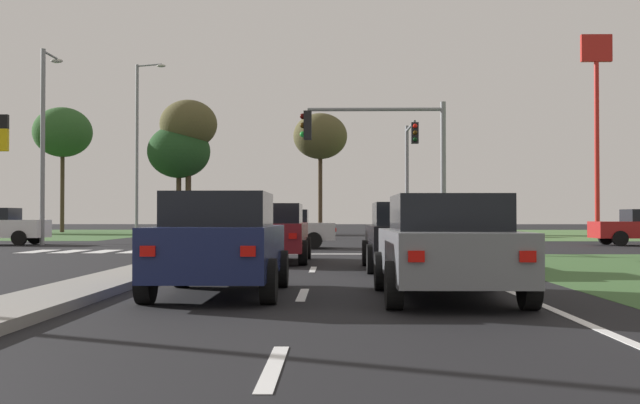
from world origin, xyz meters
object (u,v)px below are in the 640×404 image
at_px(street_lamp_second, 44,135).
at_px(treeline_fourth, 189,125).
at_px(car_maroon_seventh, 272,232).
at_px(street_lamp_third, 139,142).
at_px(fastfood_pole_sign, 596,90).
at_px(treeline_fifth, 320,137).
at_px(traffic_signal_near_right, 387,148).
at_px(pedestrian_at_median, 268,217).
at_px(traffic_signal_far_right, 410,160).
at_px(car_black_fourth, 409,235).
at_px(car_grey_eighth, 447,246).
at_px(treeline_second, 63,133).
at_px(treeline_third, 179,152).
at_px(car_silver_near, 278,228).
at_px(car_navy_third, 220,243).
at_px(car_blue_fifth, 237,223).

height_order(street_lamp_second, treeline_fourth, treeline_fourth).
height_order(car_maroon_seventh, street_lamp_third, street_lamp_third).
relative_size(fastfood_pole_sign, treeline_fifth, 1.33).
bearing_deg(traffic_signal_near_right, street_lamp_second, 151.04).
distance_m(pedestrian_at_median, fastfood_pole_sign, 20.68).
relative_size(traffic_signal_far_right, fastfood_pole_sign, 0.48).
height_order(car_black_fourth, pedestrian_at_median, pedestrian_at_median).
xyz_separation_m(car_maroon_seventh, street_lamp_third, (-10.77, 29.22, 5.21)).
distance_m(car_maroon_seventh, car_grey_eighth, 10.20).
relative_size(treeline_second, treeline_fifth, 1.10).
bearing_deg(street_lamp_second, car_grey_eighth, -57.76).
xyz_separation_m(pedestrian_at_median, treeline_third, (-7.69, 12.79, 4.83)).
distance_m(car_black_fourth, street_lamp_third, 35.64).
bearing_deg(treeline_third, treeline_fifth, 1.63).
bearing_deg(car_silver_near, fastfood_pole_sign, -47.78).
distance_m(car_maroon_seventh, treeline_second, 46.25).
xyz_separation_m(car_silver_near, fastfood_pole_sign, (17.60, 15.98, 7.91)).
bearing_deg(traffic_signal_near_right, fastfood_pole_sign, 56.57).
bearing_deg(traffic_signal_far_right, fastfood_pole_sign, 37.26).
height_order(car_navy_third, fastfood_pole_sign, fastfood_pole_sign).
distance_m(car_silver_near, car_black_fourth, 13.37).
relative_size(car_maroon_seventh, fastfood_pole_sign, 0.39).
bearing_deg(pedestrian_at_median, car_grey_eighth, 156.91).
bearing_deg(car_maroon_seventh, treeline_fourth, 103.65).
distance_m(street_lamp_second, street_lamp_third, 16.31).
bearing_deg(car_grey_eighth, treeline_third, 105.58).
relative_size(car_maroon_seventh, pedestrian_at_median, 2.58).
xyz_separation_m(car_silver_near, treeline_second, (-19.25, 31.49, 7.09)).
bearing_deg(treeline_second, car_navy_third, -68.64).
relative_size(traffic_signal_far_right, treeline_fourth, 0.58).
bearing_deg(car_grey_eighth, traffic_signal_near_right, 89.63).
height_order(car_blue_fifth, car_grey_eighth, car_blue_fifth).
xyz_separation_m(car_silver_near, traffic_signal_far_right, (5.80, 6.99, 3.15)).
distance_m(car_black_fourth, car_grey_eighth, 6.59).
bearing_deg(treeline_second, street_lamp_second, -72.61).
height_order(car_navy_third, car_black_fourth, car_navy_third).
relative_size(street_lamp_third, treeline_fifth, 1.22).
xyz_separation_m(treeline_second, treeline_fourth, (10.62, -3.56, 0.15)).
bearing_deg(treeline_second, car_blue_fifth, -37.38).
bearing_deg(car_grey_eighth, treeline_second, 114.43).
distance_m(car_blue_fifth, street_lamp_second, 18.24).
height_order(car_black_fourth, treeline_fifth, treeline_fifth).
bearing_deg(treeline_third, treeline_second, 160.66).
height_order(car_silver_near, fastfood_pole_sign, fastfood_pole_sign).
bearing_deg(pedestrian_at_median, car_navy_third, 151.35).
relative_size(car_navy_third, car_black_fourth, 0.95).
height_order(fastfood_pole_sign, treeline_second, fastfood_pole_sign).
bearing_deg(car_black_fourth, car_navy_third, -120.22).
bearing_deg(car_black_fourth, car_grey_eighth, -90.57).
relative_size(street_lamp_second, treeline_second, 0.86).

